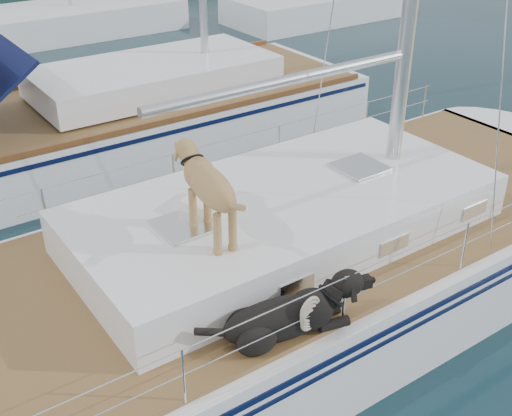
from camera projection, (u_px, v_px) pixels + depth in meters
ground at (233, 334)px, 8.20m from camera, size 120.00×120.00×0.00m
main_sailboat at (238, 289)px, 7.91m from camera, size 12.00×3.83×14.01m
neighbor_sailboat at (108, 125)px, 12.78m from camera, size 11.00×3.50×13.30m
bg_boat_center at (73, 20)px, 21.45m from camera, size 7.20×3.00×11.65m
bg_boat_east at (315, 7)px, 23.29m from camera, size 6.40×3.00×11.65m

